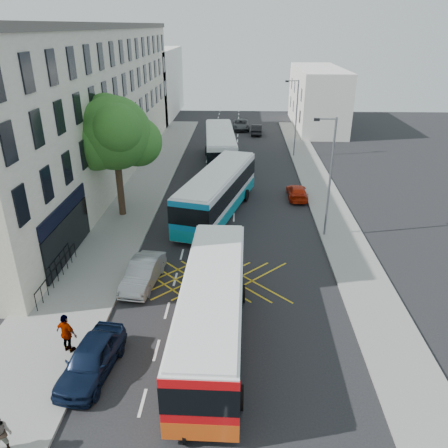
# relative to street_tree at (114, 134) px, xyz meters

# --- Properties ---
(ground) EXTENTS (120.00, 120.00, 0.00)m
(ground) POSITION_rel_street_tree_xyz_m (8.51, -14.97, -6.29)
(ground) COLOR black
(ground) RESTS_ON ground
(pavement_left) EXTENTS (5.00, 70.00, 0.15)m
(pavement_left) POSITION_rel_street_tree_xyz_m (0.01, 0.03, -6.22)
(pavement_left) COLOR gray
(pavement_left) RESTS_ON ground
(pavement_right) EXTENTS (3.00, 70.00, 0.15)m
(pavement_right) POSITION_rel_street_tree_xyz_m (16.01, 0.03, -6.22)
(pavement_right) COLOR gray
(pavement_right) RESTS_ON ground
(terrace_main) EXTENTS (8.30, 45.00, 13.50)m
(terrace_main) POSITION_rel_street_tree_xyz_m (-5.49, 9.52, 0.46)
(terrace_main) COLOR beige
(terrace_main) RESTS_ON ground
(terrace_far) EXTENTS (8.00, 20.00, 10.00)m
(terrace_far) POSITION_rel_street_tree_xyz_m (-5.49, 40.03, -1.29)
(terrace_far) COLOR silver
(terrace_far) RESTS_ON ground
(building_right) EXTENTS (6.00, 18.00, 8.00)m
(building_right) POSITION_rel_street_tree_xyz_m (19.51, 33.03, -2.29)
(building_right) COLOR silver
(building_right) RESTS_ON ground
(street_tree) EXTENTS (6.30, 5.70, 8.80)m
(street_tree) POSITION_rel_street_tree_xyz_m (0.00, 0.00, 0.00)
(street_tree) COLOR #382619
(street_tree) RESTS_ON pavement_left
(lamp_near) EXTENTS (1.45, 0.15, 8.00)m
(lamp_near) POSITION_rel_street_tree_xyz_m (14.71, -2.97, -1.68)
(lamp_near) COLOR slate
(lamp_near) RESTS_ON pavement_right
(lamp_far) EXTENTS (1.45, 0.15, 8.00)m
(lamp_far) POSITION_rel_street_tree_xyz_m (14.71, 17.03, -1.68)
(lamp_far) COLOR slate
(lamp_far) RESTS_ON pavement_right
(railings) EXTENTS (0.08, 5.60, 1.14)m
(railings) POSITION_rel_street_tree_xyz_m (-1.19, -9.67, -5.57)
(railings) COLOR black
(railings) RESTS_ON pavement_left
(bus_near) EXTENTS (3.01, 11.61, 3.26)m
(bus_near) POSITION_rel_street_tree_xyz_m (7.81, -14.14, -4.58)
(bus_near) COLOR silver
(bus_near) RESTS_ON ground
(bus_mid) EXTENTS (5.82, 12.46, 3.42)m
(bus_mid) POSITION_rel_street_tree_xyz_m (7.25, 0.61, -4.49)
(bus_mid) COLOR silver
(bus_mid) RESTS_ON ground
(bus_far) EXTENTS (3.87, 12.54, 3.47)m
(bus_far) POSITION_rel_street_tree_xyz_m (6.81, 13.96, -4.46)
(bus_far) COLOR silver
(bus_far) RESTS_ON ground
(motorbike) EXTENTS (0.79, 2.23, 1.99)m
(motorbike) POSITION_rel_street_tree_xyz_m (6.99, -18.87, -5.36)
(motorbike) COLOR black
(motorbike) RESTS_ON ground
(parked_car_blue) EXTENTS (2.27, 4.49, 1.47)m
(parked_car_blue) POSITION_rel_street_tree_xyz_m (2.91, -16.44, -5.56)
(parked_car_blue) COLOR black
(parked_car_blue) RESTS_ON ground
(parked_car_silver) EXTENTS (1.99, 4.42, 1.41)m
(parked_car_silver) POSITION_rel_street_tree_xyz_m (3.61, -9.49, -5.59)
(parked_car_silver) COLOR #989B9F
(parked_car_silver) RESTS_ON ground
(red_hatchback) EXTENTS (1.60, 3.85, 1.11)m
(red_hatchback) POSITION_rel_street_tree_xyz_m (13.73, 4.28, -5.74)
(red_hatchback) COLOR #B41F07
(red_hatchback) RESTS_ON ground
(distant_car_grey) EXTENTS (2.35, 4.87, 1.34)m
(distant_car_grey) POSITION_rel_street_tree_xyz_m (8.92, 30.63, -5.62)
(distant_car_grey) COLOR #3C3F44
(distant_car_grey) RESTS_ON ground
(distant_car_dark) EXTENTS (1.57, 4.03, 1.31)m
(distant_car_dark) POSITION_rel_street_tree_xyz_m (11.01, 27.72, -5.64)
(distant_car_dark) COLOR black
(distant_car_dark) RESTS_ON ground
(pedestrian_near) EXTENTS (0.89, 0.74, 1.63)m
(pedestrian_near) POSITION_rel_street_tree_xyz_m (1.15, -20.40, -5.32)
(pedestrian_near) COLOR gray
(pedestrian_near) RESTS_ON pavement_left
(pedestrian_far) EXTENTS (1.20, 0.87, 1.89)m
(pedestrian_far) POSITION_rel_street_tree_xyz_m (1.51, -15.31, -5.19)
(pedestrian_far) COLOR gray
(pedestrian_far) RESTS_ON pavement_left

